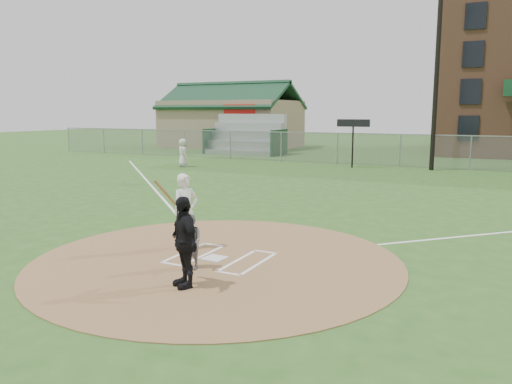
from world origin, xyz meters
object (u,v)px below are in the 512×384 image
at_px(batter_at_plate, 186,211).
at_px(ondeck_player, 183,153).
at_px(umpire, 184,242).
at_px(home_plate, 215,258).
at_px(catcher, 190,242).

bearing_deg(batter_at_plate, ondeck_player, 124.89).
height_order(ondeck_player, batter_at_plate, batter_at_plate).
height_order(umpire, batter_at_plate, batter_at_plate).
distance_m(ondeck_player, batter_at_plate, 18.95).
height_order(home_plate, catcher, catcher).
bearing_deg(umpire, home_plate, 136.66).
bearing_deg(home_plate, ondeck_player, 126.71).
bearing_deg(batter_at_plate, catcher, -52.45).
distance_m(home_plate, umpire, 2.05).
height_order(home_plate, batter_at_plate, batter_at_plate).
bearing_deg(catcher, umpire, -42.76).
distance_m(umpire, ondeck_player, 21.72).
distance_m(catcher, ondeck_player, 20.63).
relative_size(catcher, batter_at_plate, 0.64).
bearing_deg(ondeck_player, batter_at_plate, 161.23).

